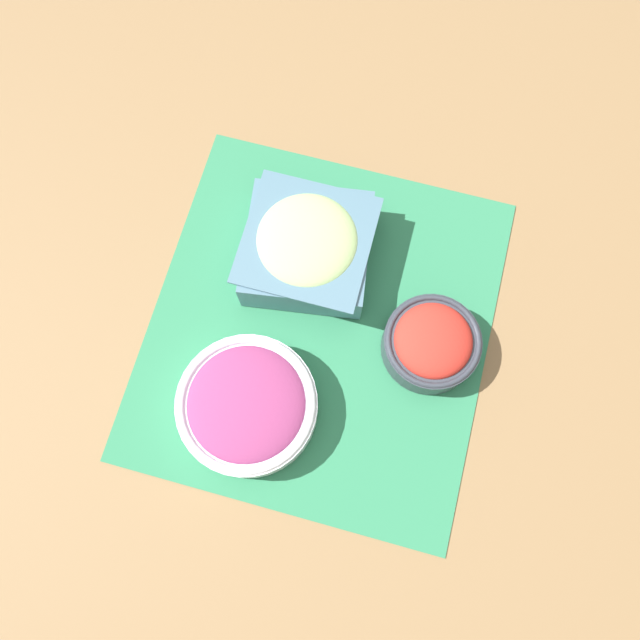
{
  "coord_description": "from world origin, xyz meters",
  "views": [
    {
      "loc": [
        -0.23,
        -0.06,
        0.86
      ],
      "look_at": [
        0.0,
        0.0,
        0.03
      ],
      "focal_mm": 35.0,
      "sensor_mm": 36.0,
      "label": 1
    }
  ],
  "objects": [
    {
      "name": "onion_bowl",
      "position": [
        -0.14,
        0.06,
        0.04
      ],
      "size": [
        0.19,
        0.19,
        0.06
      ],
      "color": "silver",
      "rests_on": "placemat"
    },
    {
      "name": "tomato_bowl",
      "position": [
        0.01,
        -0.16,
        0.04
      ],
      "size": [
        0.13,
        0.13,
        0.07
      ],
      "color": "#333842",
      "rests_on": "placemat"
    },
    {
      "name": "ground_plane",
      "position": [
        0.0,
        0.0,
        0.0
      ],
      "size": [
        3.0,
        3.0,
        0.0
      ],
      "primitive_type": "plane",
      "color": "olive"
    },
    {
      "name": "cucumber_bowl",
      "position": [
        0.1,
        0.04,
        0.05
      ],
      "size": [
        0.19,
        0.19,
        0.08
      ],
      "color": "slate",
      "rests_on": "placemat"
    },
    {
      "name": "placemat",
      "position": [
        0.0,
        0.0,
        0.0
      ],
      "size": [
        0.52,
        0.48,
        0.0
      ],
      "color": "#2D7A51",
      "rests_on": "ground_plane"
    }
  ]
}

